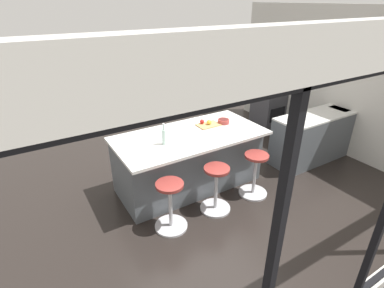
{
  "coord_description": "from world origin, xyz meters",
  "views": [
    {
      "loc": [
        2.4,
        3.35,
        2.77
      ],
      "look_at": [
        0.31,
        -0.09,
        0.78
      ],
      "focal_mm": 27.69,
      "sensor_mm": 36.0,
      "label": 1
    }
  ],
  "objects_px": {
    "kitchen_island": "(189,160)",
    "apple_yellow": "(209,122)",
    "stool_near_camera": "(170,207)",
    "fruit_bowl": "(224,121)",
    "stool_middle": "(216,190)",
    "apple_red": "(202,122)",
    "stool_by_window": "(255,176)",
    "cutting_board": "(208,125)",
    "water_bottle": "(164,136)",
    "oven_range": "(268,109)"
  },
  "relations": [
    {
      "from": "water_bottle",
      "to": "stool_middle",
      "type": "bearing_deg",
      "value": 128.13
    },
    {
      "from": "water_bottle",
      "to": "stool_near_camera",
      "type": "bearing_deg",
      "value": 68.11
    },
    {
      "from": "apple_red",
      "to": "water_bottle",
      "type": "xyz_separation_m",
      "value": [
        0.84,
        0.32,
        0.07
      ]
    },
    {
      "from": "stool_near_camera",
      "to": "fruit_bowl",
      "type": "bearing_deg",
      "value": -150.65
    },
    {
      "from": "stool_near_camera",
      "to": "water_bottle",
      "type": "height_order",
      "value": "water_bottle"
    },
    {
      "from": "apple_yellow",
      "to": "oven_range",
      "type": "bearing_deg",
      "value": -156.2
    },
    {
      "from": "stool_middle",
      "to": "fruit_bowl",
      "type": "bearing_deg",
      "value": -131.06
    },
    {
      "from": "oven_range",
      "to": "water_bottle",
      "type": "bearing_deg",
      "value": 21.29
    },
    {
      "from": "stool_by_window",
      "to": "water_bottle",
      "type": "distance_m",
      "value": 1.53
    },
    {
      "from": "water_bottle",
      "to": "fruit_bowl",
      "type": "xyz_separation_m",
      "value": [
        -1.18,
        -0.19,
        -0.08
      ]
    },
    {
      "from": "water_bottle",
      "to": "apple_yellow",
      "type": "bearing_deg",
      "value": -165.75
    },
    {
      "from": "stool_by_window",
      "to": "cutting_board",
      "type": "height_order",
      "value": "cutting_board"
    },
    {
      "from": "kitchen_island",
      "to": "apple_red",
      "type": "xyz_separation_m",
      "value": [
        -0.36,
        -0.18,
        0.51
      ]
    },
    {
      "from": "kitchen_island",
      "to": "fruit_bowl",
      "type": "relative_size",
      "value": 12.08
    },
    {
      "from": "stool_near_camera",
      "to": "stool_middle",
      "type": "bearing_deg",
      "value": 180.0
    },
    {
      "from": "stool_by_window",
      "to": "apple_red",
      "type": "xyz_separation_m",
      "value": [
        0.36,
        -0.93,
        0.65
      ]
    },
    {
      "from": "stool_by_window",
      "to": "cutting_board",
      "type": "xyz_separation_m",
      "value": [
        0.3,
        -0.85,
        0.6
      ]
    },
    {
      "from": "cutting_board",
      "to": "stool_middle",
      "type": "bearing_deg",
      "value": 63.14
    },
    {
      "from": "oven_range",
      "to": "kitchen_island",
      "type": "distance_m",
      "value": 3.1
    },
    {
      "from": "kitchen_island",
      "to": "apple_yellow",
      "type": "relative_size",
      "value": 29.39
    },
    {
      "from": "stool_near_camera",
      "to": "apple_red",
      "type": "xyz_separation_m",
      "value": [
        -1.09,
        -0.93,
        0.65
      ]
    },
    {
      "from": "apple_red",
      "to": "stool_by_window",
      "type": "bearing_deg",
      "value": 111.4
    },
    {
      "from": "stool_by_window",
      "to": "stool_near_camera",
      "type": "xyz_separation_m",
      "value": [
        1.45,
        0.0,
        0.0
      ]
    },
    {
      "from": "oven_range",
      "to": "fruit_bowl",
      "type": "distance_m",
      "value": 2.5
    },
    {
      "from": "kitchen_island",
      "to": "apple_red",
      "type": "relative_size",
      "value": 31.68
    },
    {
      "from": "cutting_board",
      "to": "apple_yellow",
      "type": "height_order",
      "value": "apple_yellow"
    },
    {
      "from": "apple_red",
      "to": "cutting_board",
      "type": "bearing_deg",
      "value": 130.57
    },
    {
      "from": "stool_near_camera",
      "to": "apple_yellow",
      "type": "distance_m",
      "value": 1.58
    },
    {
      "from": "stool_middle",
      "to": "stool_near_camera",
      "type": "height_order",
      "value": "same"
    },
    {
      "from": "apple_red",
      "to": "stool_near_camera",
      "type": "bearing_deg",
      "value": 40.59
    },
    {
      "from": "cutting_board",
      "to": "water_bottle",
      "type": "distance_m",
      "value": 0.95
    },
    {
      "from": "kitchen_island",
      "to": "water_bottle",
      "type": "relative_size",
      "value": 7.34
    },
    {
      "from": "stool_by_window",
      "to": "stool_middle",
      "type": "bearing_deg",
      "value": 0.0
    },
    {
      "from": "water_bottle",
      "to": "kitchen_island",
      "type": "bearing_deg",
      "value": -164.06
    },
    {
      "from": "oven_range",
      "to": "apple_yellow",
      "type": "distance_m",
      "value": 2.71
    },
    {
      "from": "apple_yellow",
      "to": "water_bottle",
      "type": "bearing_deg",
      "value": 14.25
    },
    {
      "from": "cutting_board",
      "to": "stool_near_camera",
      "type": "bearing_deg",
      "value": 36.32
    },
    {
      "from": "kitchen_island",
      "to": "cutting_board",
      "type": "xyz_separation_m",
      "value": [
        -0.43,
        -0.1,
        0.47
      ]
    },
    {
      "from": "apple_red",
      "to": "fruit_bowl",
      "type": "relative_size",
      "value": 0.38
    },
    {
      "from": "kitchen_island",
      "to": "fruit_bowl",
      "type": "distance_m",
      "value": 0.86
    },
    {
      "from": "kitchen_island",
      "to": "stool_middle",
      "type": "xyz_separation_m",
      "value": [
        0.0,
        0.75,
        -0.14
      ]
    },
    {
      "from": "apple_red",
      "to": "fruit_bowl",
      "type": "xyz_separation_m",
      "value": [
        -0.34,
        0.13,
        -0.02
      ]
    },
    {
      "from": "stool_near_camera",
      "to": "apple_red",
      "type": "bearing_deg",
      "value": -139.41
    },
    {
      "from": "fruit_bowl",
      "to": "oven_range",
      "type": "bearing_deg",
      "value": -152.79
    },
    {
      "from": "stool_by_window",
      "to": "oven_range",
      "type": "bearing_deg",
      "value": -138.19
    },
    {
      "from": "stool_near_camera",
      "to": "cutting_board",
      "type": "relative_size",
      "value": 1.94
    },
    {
      "from": "kitchen_island",
      "to": "water_bottle",
      "type": "distance_m",
      "value": 0.76
    },
    {
      "from": "oven_range",
      "to": "apple_red",
      "type": "height_order",
      "value": "apple_red"
    },
    {
      "from": "stool_middle",
      "to": "apple_red",
      "type": "relative_size",
      "value": 9.64
    },
    {
      "from": "apple_red",
      "to": "fruit_bowl",
      "type": "bearing_deg",
      "value": 158.65
    }
  ]
}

